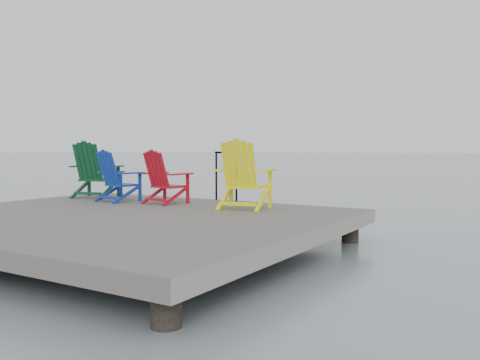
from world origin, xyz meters
The scene contains 7 objects.
ground centered at (0.00, 0.00, 0.00)m, with size 400.00×400.00×0.00m, color slate.
dock centered at (0.00, 0.00, 0.35)m, with size 6.00×5.00×1.40m.
handrail centered at (0.25, 2.45, 1.04)m, with size 0.48×0.04×0.90m.
chair_green centered at (-2.21, 1.55, 1.03)m, with size 0.98×0.93×1.06m.
chair_blue centered at (-1.32, 1.26, 0.95)m, with size 0.79×0.74×0.90m.
chair_red centered at (-0.36, 1.42, 0.95)m, with size 0.77×0.72×0.90m.
chair_yellow centered at (1.21, 1.47, 1.03)m, with size 0.96×0.91×1.06m.
Camera 1 is at (5.32, -5.32, 1.44)m, focal length 38.00 mm.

